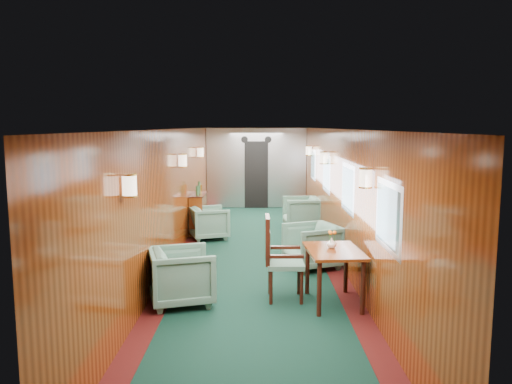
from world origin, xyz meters
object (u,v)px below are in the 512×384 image
side_chair (277,254)px  armchair_right_far (301,213)px  armchair_right_near (312,246)px  armchair_left_near (182,276)px  dining_table (334,258)px  armchair_left_far (209,223)px  credenza (198,213)px

side_chair → armchair_right_far: size_ratio=1.43×
side_chair → armchair_right_near: 1.76m
side_chair → armchair_left_near: 1.37m
armchair_right_near → armchair_right_far: (0.10, 3.35, -0.00)m
dining_table → side_chair: bearing=162.5°
armchair_right_near → dining_table: bearing=-18.2°
armchair_left_far → armchair_right_far: armchair_right_far is taller
dining_table → armchair_left_far: bearing=113.4°
credenza → side_chair: bearing=-69.7°
credenza → armchair_left_far: bearing=-63.3°
armchair_left_far → armchair_right_far: (2.11, 1.12, 0.03)m
armchair_left_near → armchair_right_far: 5.54m
side_chair → armchair_left_near: size_ratio=1.40×
armchair_left_near → armchair_right_near: armchair_left_near is taller
credenza → armchair_left_far: size_ratio=1.52×
armchair_right_far → credenza: bearing=-83.0°
armchair_left_far → dining_table: bearing=-170.7°
dining_table → side_chair: size_ratio=0.89×
side_chair → armchair_right_far: (0.78, 4.95, -0.27)m
credenza → armchair_right_near: (2.32, -2.86, -0.08)m
dining_table → credenza: size_ratio=0.91×
armchair_left_near → armchair_left_far: size_ratio=1.10×
side_chair → armchair_left_near: (-1.33, -0.17, -0.26)m
armchair_left_far → armchair_right_far: 2.39m
side_chair → armchair_left_near: bearing=-172.9°
armchair_left_far → armchair_right_near: 2.99m
dining_table → armchair_left_far: dining_table is taller
armchair_left_far → side_chair: bearing=-179.2°
armchair_right_far → armchair_left_near: bearing=-26.7°
side_chair → armchair_left_far: side_chair is taller
armchair_left_near → armchair_right_near: 2.68m
armchair_left_near → armchair_left_far: armchair_left_near is taller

